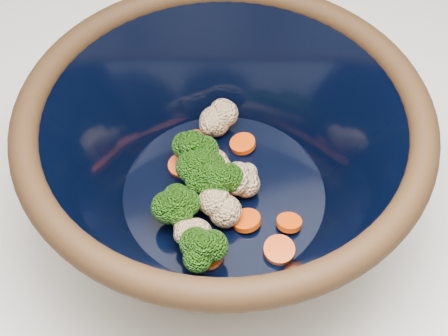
# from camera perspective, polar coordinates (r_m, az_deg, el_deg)

# --- Properties ---
(mixing_bowl) EXTENTS (0.37, 0.37, 0.16)m
(mixing_bowl) POSITION_cam_1_polar(r_m,az_deg,el_deg) (0.59, 0.00, 0.93)
(mixing_bowl) COLOR black
(mixing_bowl) RESTS_ON counter
(vegetable_pile) EXTENTS (0.14, 0.19, 0.06)m
(vegetable_pile) POSITION_cam_1_polar(r_m,az_deg,el_deg) (0.61, -1.40, -1.33)
(vegetable_pile) COLOR #608442
(vegetable_pile) RESTS_ON mixing_bowl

